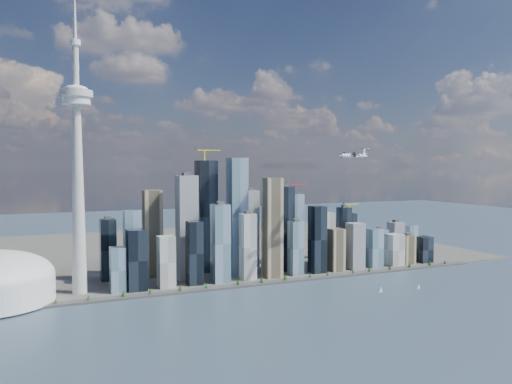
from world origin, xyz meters
name	(u,v)px	position (x,y,z in m)	size (l,w,h in m)	color
ground	(314,324)	(0.00, 0.00, 0.00)	(4000.00, 4000.00, 0.00)	#2D4350
seawall	(248,285)	(0.00, 250.00, 2.00)	(1100.00, 22.00, 4.00)	#383838
land	(185,249)	(0.00, 700.00, 1.50)	(1400.00, 900.00, 3.00)	#4C4C47
shoreline_trees	(248,281)	(0.00, 250.00, 8.78)	(960.53, 7.20, 8.80)	#3F2D1E
skyscraper_cluster	(258,236)	(59.62, 336.82, 81.93)	(736.00, 142.00, 263.64)	black
needle_tower	(77,162)	(-300.00, 310.00, 235.84)	(56.00, 56.00, 550.50)	#B0AFAB
airplane	(353,155)	(190.85, 182.69, 249.64)	(77.25, 68.71, 18.92)	silver
sailboat_west	(381,290)	(203.66, 110.48, 3.31)	(7.44, 2.27, 10.33)	white
sailboat_east	(419,287)	(284.96, 103.61, 3.11)	(6.93, 1.84, 9.69)	white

